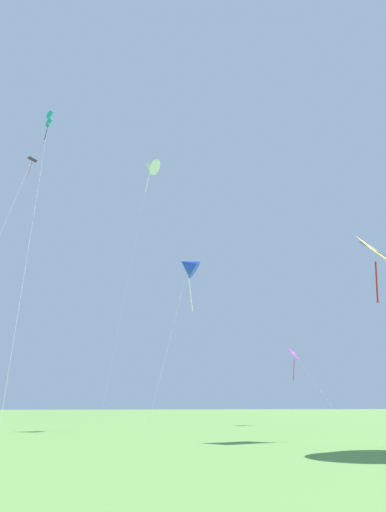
% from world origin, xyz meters
% --- Properties ---
extents(kite_yellow_diamond, '(4.63, 10.24, 12.20)m').
position_xyz_m(kite_yellow_diamond, '(15.32, 21.74, 10.43)').
color(kite_yellow_diamond, yellow).
rests_on(kite_yellow_diamond, ground_plane).
extents(kite_black_large, '(2.96, 11.58, 26.87)m').
position_xyz_m(kite_black_large, '(-10.49, 39.94, 23.62)').
color(kite_black_large, black).
rests_on(kite_black_large, ground_plane).
extents(kite_blue_delta, '(5.02, 7.84, 14.50)m').
position_xyz_m(kite_blue_delta, '(5.35, 34.12, 13.35)').
color(kite_blue_delta, blue).
rests_on(kite_blue_delta, ground_plane).
extents(kite_white_distant, '(5.19, 5.55, 28.86)m').
position_xyz_m(kite_white_distant, '(2.27, 42.13, 27.65)').
color(kite_white_distant, white).
rests_on(kite_white_distant, ground_plane).
extents(kite_purple_streamer, '(1.17, 9.29, 7.21)m').
position_xyz_m(kite_purple_streamer, '(17.12, 39.83, 6.07)').
color(kite_purple_streamer, purple).
rests_on(kite_purple_streamer, ground_plane).
extents(kite_teal_box, '(2.03, 12.00, 24.93)m').
position_xyz_m(kite_teal_box, '(-7.02, 30.21, 23.91)').
color(kite_teal_box, teal).
rests_on(kite_teal_box, ground_plane).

